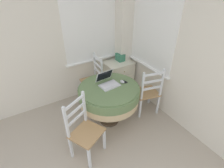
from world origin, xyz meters
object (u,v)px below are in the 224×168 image
at_px(laptop, 108,82).
at_px(computer_mouse, 122,82).
at_px(dining_chair_near_right_window, 148,92).
at_px(round_dining_table, 109,94).
at_px(dining_chair_near_back_window, 93,80).
at_px(dining_chair_camera_near, 84,131).
at_px(corner_cabinet, 118,76).
at_px(storage_box, 120,57).
at_px(cell_phone, 124,82).

distance_m(laptop, computer_mouse, 0.25).
bearing_deg(dining_chair_near_right_window, computer_mouse, 162.88).
height_order(round_dining_table, dining_chair_near_back_window, dining_chair_near_back_window).
distance_m(dining_chair_near_right_window, dining_chair_camera_near, 1.40).
relative_size(computer_mouse, corner_cabinet, 0.14).
xyz_separation_m(laptop, corner_cabinet, (0.68, 0.71, -0.45)).
bearing_deg(storage_box, dining_chair_near_back_window, -172.75).
bearing_deg(dining_chair_near_back_window, round_dining_table, -94.87).
bearing_deg(storage_box, dining_chair_near_right_window, -92.26).
bearing_deg(cell_phone, storage_box, 60.71).
bearing_deg(storage_box, computer_mouse, -121.35).
height_order(computer_mouse, dining_chair_near_back_window, dining_chair_near_back_window).
distance_m(round_dining_table, corner_cabinet, 1.09).
distance_m(round_dining_table, cell_phone, 0.34).
xyz_separation_m(round_dining_table, cell_phone, (0.31, 0.01, 0.15)).
distance_m(computer_mouse, cell_phone, 0.05).
relative_size(round_dining_table, cell_phone, 8.01).
relative_size(cell_phone, corner_cabinet, 0.19).
height_order(laptop, dining_chair_near_right_window, dining_chair_near_right_window).
xyz_separation_m(round_dining_table, corner_cabinet, (0.71, 0.79, -0.26)).
bearing_deg(laptop, corner_cabinet, 46.17).
bearing_deg(round_dining_table, computer_mouse, -1.69).
distance_m(computer_mouse, dining_chair_near_back_window, 0.85).
bearing_deg(cell_phone, dining_chair_near_back_window, 108.02).
distance_m(dining_chair_near_back_window, dining_chair_near_right_window, 1.13).
bearing_deg(round_dining_table, cell_phone, 1.06).
xyz_separation_m(dining_chair_near_back_window, dining_chair_camera_near, (-0.70, -1.15, 0.00)).
height_order(cell_phone, dining_chair_camera_near, dining_chair_camera_near).
bearing_deg(dining_chair_near_back_window, laptop, -93.32).
distance_m(cell_phone, dining_chair_camera_near, 1.07).
height_order(laptop, storage_box, laptop).
relative_size(round_dining_table, storage_box, 5.60).
relative_size(laptop, corner_cabinet, 0.49).
bearing_deg(cell_phone, dining_chair_near_right_window, -20.49).
bearing_deg(laptop, storage_box, 45.35).
distance_m(round_dining_table, storage_box, 1.16).
height_order(laptop, cell_phone, laptop).
height_order(cell_phone, storage_box, storage_box).
distance_m(laptop, dining_chair_near_right_window, 0.82).
height_order(dining_chair_near_right_window, dining_chair_camera_near, same).
relative_size(round_dining_table, corner_cabinet, 1.49).
relative_size(dining_chair_near_right_window, corner_cabinet, 1.41).
relative_size(dining_chair_near_back_window, dining_chair_near_right_window, 1.00).
xyz_separation_m(laptop, dining_chair_near_right_window, (0.71, -0.24, -0.34)).
bearing_deg(round_dining_table, storage_box, 47.35).
bearing_deg(dining_chair_near_back_window, computer_mouse, -75.66).
bearing_deg(corner_cabinet, storage_box, 35.84).
xyz_separation_m(computer_mouse, corner_cabinet, (0.45, 0.80, -0.42)).
xyz_separation_m(round_dining_table, dining_chair_near_back_window, (0.06, 0.75, -0.15)).
relative_size(laptop, dining_chair_near_back_window, 0.35).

